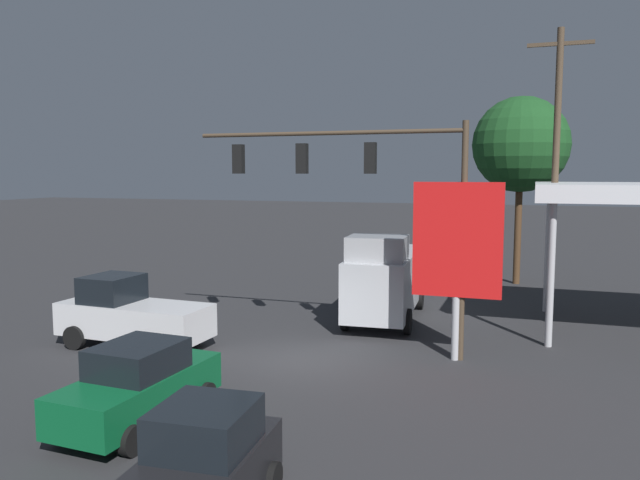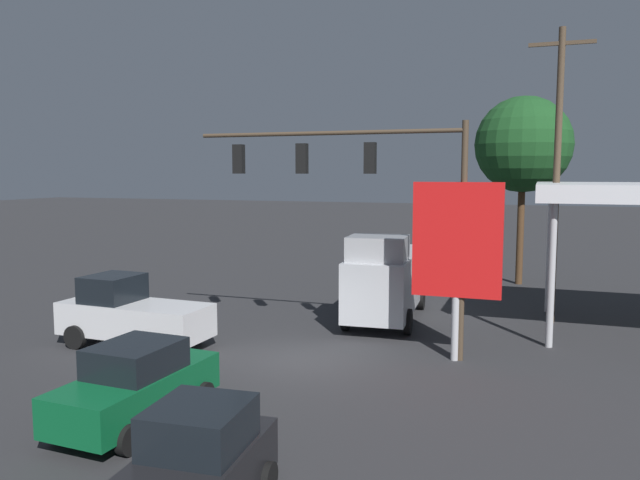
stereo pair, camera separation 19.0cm
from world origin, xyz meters
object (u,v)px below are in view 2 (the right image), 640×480
at_px(pickup_parked, 131,314).
at_px(delivery_truck, 386,278).
at_px(street_tree, 523,145).
at_px(traffic_signal_assembly, 359,181).
at_px(utility_pole, 557,171).
at_px(hatchback_crossing, 194,468).
at_px(sedan_waiting, 137,384).
at_px(price_sign, 457,244).

bearing_deg(pickup_parked, delivery_truck, -136.05).
relative_size(delivery_truck, street_tree, 0.71).
distance_m(traffic_signal_assembly, utility_pole, 8.71).
distance_m(traffic_signal_assembly, street_tree, 15.54).
bearing_deg(pickup_parked, traffic_signal_assembly, -162.06).
xyz_separation_m(hatchback_crossing, street_tree, (-4.39, -25.56, 6.36)).
bearing_deg(delivery_truck, utility_pole, 101.84).
distance_m(traffic_signal_assembly, sedan_waiting, 9.50).
bearing_deg(traffic_signal_assembly, pickup_parked, 15.72).
bearing_deg(hatchback_crossing, traffic_signal_assembly, 177.16).
bearing_deg(utility_pole, hatchback_crossing, 70.92).
bearing_deg(delivery_truck, price_sign, 32.38).
distance_m(hatchback_crossing, delivery_truck, 15.26).
xyz_separation_m(sedan_waiting, street_tree, (-7.85, -22.36, 6.36)).
distance_m(utility_pole, pickup_parked, 16.60).
relative_size(traffic_signal_assembly, sedan_waiting, 2.03).
xyz_separation_m(traffic_signal_assembly, delivery_truck, (0.13, -4.42, -3.93)).
bearing_deg(delivery_truck, street_tree, 151.29).
relative_size(utility_pole, pickup_parked, 2.15).
distance_m(delivery_truck, street_tree, 12.67).
height_order(traffic_signal_assembly, street_tree, street_tree).
bearing_deg(traffic_signal_assembly, price_sign, 178.83).
height_order(pickup_parked, street_tree, street_tree).
height_order(hatchback_crossing, delivery_truck, delivery_truck).
relative_size(price_sign, hatchback_crossing, 1.43).
bearing_deg(delivery_truck, traffic_signal_assembly, -2.32).
relative_size(price_sign, street_tree, 0.57).
distance_m(hatchback_crossing, pickup_parked, 11.61).
bearing_deg(street_tree, traffic_signal_assembly, 72.60).
bearing_deg(delivery_truck, sedan_waiting, -18.45).
distance_m(price_sign, hatchback_crossing, 11.49).
xyz_separation_m(pickup_parked, delivery_truck, (-7.30, -6.51, 0.58)).
xyz_separation_m(traffic_signal_assembly, sedan_waiting, (3.23, 7.62, -4.67)).
xyz_separation_m(utility_pole, sedan_waiting, (9.35, 13.81, -5.00)).
bearing_deg(traffic_signal_assembly, sedan_waiting, 67.01).
bearing_deg(utility_pole, delivery_truck, 15.84).
relative_size(price_sign, delivery_truck, 0.81).
bearing_deg(hatchback_crossing, utility_pole, 156.87).
xyz_separation_m(price_sign, pickup_parked, (10.61, 2.03, -2.59)).
bearing_deg(street_tree, hatchback_crossing, 80.25).
relative_size(traffic_signal_assembly, pickup_parked, 1.73).
bearing_deg(sedan_waiting, hatchback_crossing, 50.34).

